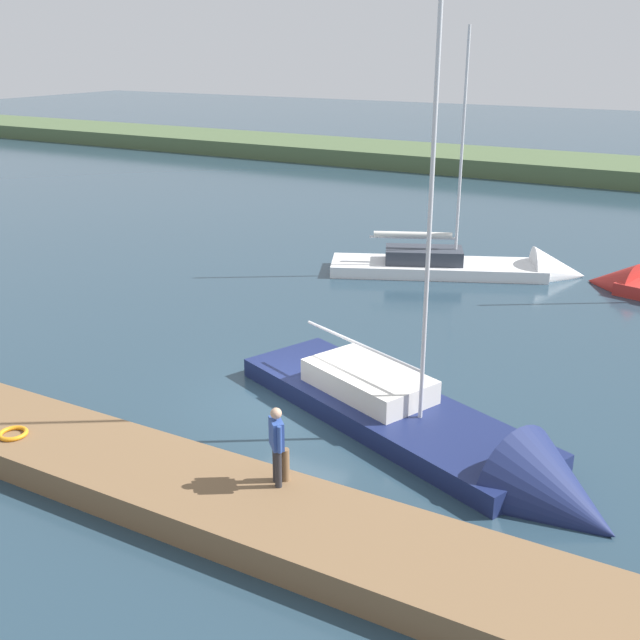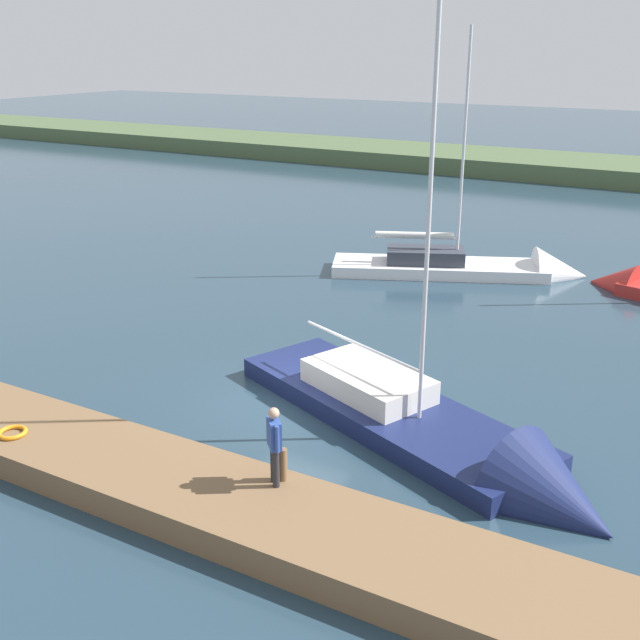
# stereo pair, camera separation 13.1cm
# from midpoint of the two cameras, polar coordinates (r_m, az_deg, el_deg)

# --- Properties ---
(ground_plane) EXTENTS (200.00, 200.00, 0.00)m
(ground_plane) POSITION_cam_midpoint_polar(r_m,az_deg,el_deg) (20.33, -2.08, -6.15)
(ground_plane) COLOR #263D4C
(far_shoreline) EXTENTS (180.00, 8.00, 2.40)m
(far_shoreline) POSITION_cam_midpoint_polar(r_m,az_deg,el_deg) (57.42, 19.79, 9.88)
(far_shoreline) COLOR #4C603D
(far_shoreline) RESTS_ON ground_plane
(dock_pier) EXTENTS (23.98, 2.56, 0.62)m
(dock_pier) POSITION_cam_midpoint_polar(r_m,az_deg,el_deg) (16.66, -11.33, -11.72)
(dock_pier) COLOR brown
(dock_pier) RESTS_ON ground_plane
(mooring_post_near) EXTENTS (0.17, 0.17, 0.70)m
(mooring_post_near) POSITION_cam_midpoint_polar(r_m,az_deg,el_deg) (15.67, -2.52, -10.67)
(mooring_post_near) COLOR brown
(mooring_post_near) RESTS_ON dock_pier
(life_ring_buoy) EXTENTS (0.66, 0.66, 0.10)m
(life_ring_buoy) POSITION_cam_midpoint_polar(r_m,az_deg,el_deg) (18.76, -21.70, -7.78)
(life_ring_buoy) COLOR orange
(life_ring_buoy) RESTS_ON dock_pier
(sailboat_inner_slip) EXTENTS (11.04, 6.60, 12.54)m
(sailboat_inner_slip) POSITION_cam_midpoint_polar(r_m,az_deg,el_deg) (18.25, 9.56, -9.21)
(sailboat_inner_slip) COLOR navy
(sailboat_inner_slip) RESTS_ON ground_plane
(sailboat_far_right) EXTENTS (10.26, 6.20, 10.62)m
(sailboat_far_right) POSITION_cam_midpoint_polar(r_m,az_deg,el_deg) (31.95, 12.01, 3.57)
(sailboat_far_right) COLOR white
(sailboat_far_right) RESTS_ON ground_plane
(person_on_dock) EXTENTS (0.48, 0.48, 1.69)m
(person_on_dock) POSITION_cam_midpoint_polar(r_m,az_deg,el_deg) (15.24, -3.17, -8.95)
(person_on_dock) COLOR #28282D
(person_on_dock) RESTS_ON dock_pier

